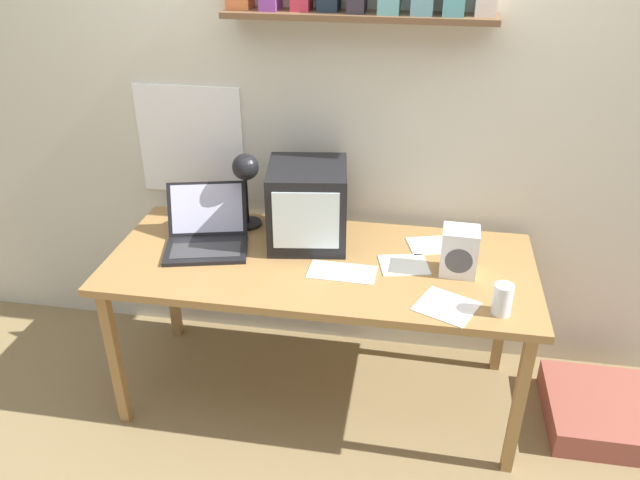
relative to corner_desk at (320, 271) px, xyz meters
name	(u,v)px	position (x,y,z in m)	size (l,w,h in m)	color
ground_plane	(320,391)	(0.00, 0.00, -0.69)	(12.00, 12.00, 0.00)	olive
back_wall	(338,101)	(0.00, 0.48, 0.62)	(5.60, 0.24, 2.60)	beige
corner_desk	(320,271)	(0.00, 0.00, 0.00)	(1.84, 0.78, 0.75)	#9F7440
crt_monitor	(308,205)	(-0.08, 0.17, 0.24)	(0.39, 0.40, 0.36)	black
laptop	(207,231)	(-0.53, 0.06, 0.12)	(0.43, 0.42, 0.24)	black
desk_lamp	(246,175)	(-0.38, 0.21, 0.34)	(0.15, 0.19, 0.39)	black
juice_glass	(502,301)	(0.74, -0.27, 0.11)	(0.07, 0.07, 0.12)	white
space_heater	(459,251)	(0.58, 0.00, 0.16)	(0.15, 0.14, 0.20)	white
loose_paper_near_laptop	(446,306)	(0.54, -0.26, 0.06)	(0.27, 0.26, 0.00)	white
loose_paper_near_monitor	(404,265)	(0.36, 0.02, 0.06)	(0.24, 0.21, 0.00)	white
printed_handout	(435,245)	(0.49, 0.22, 0.06)	(0.27, 0.22, 0.00)	white
open_notebook	(342,272)	(0.11, -0.08, 0.06)	(0.29, 0.15, 0.00)	white
floor_cushion	(603,412)	(1.31, 0.02, -0.63)	(0.50, 0.50, 0.13)	#9B4E41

